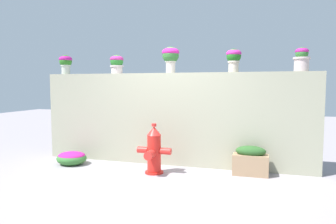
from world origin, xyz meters
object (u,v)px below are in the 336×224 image
object	(u,v)px
potted_plant_2	(171,56)
flower_bush_left	(72,158)
potted_plant_0	(66,62)
planter_box	(250,161)
potted_plant_4	(302,58)
fire_hydrant	(154,151)
potted_plant_1	(117,63)
potted_plant_3	(234,57)

from	to	relation	value
potted_plant_2	flower_bush_left	size ratio (longest dim) A/B	0.86
potted_plant_0	potted_plant_2	distance (m)	2.30
potted_plant_0	planter_box	world-z (taller)	potted_plant_0
potted_plant_2	potted_plant_4	world-z (taller)	potted_plant_2
fire_hydrant	potted_plant_2	bearing A→B (deg)	84.25
potted_plant_2	planter_box	distance (m)	2.39
potted_plant_4	flower_bush_left	distance (m)	4.49
potted_plant_1	potted_plant_2	bearing A→B (deg)	-1.56
potted_plant_2	potted_plant_3	bearing A→B (deg)	-0.67
potted_plant_1	potted_plant_4	distance (m)	3.41
potted_plant_0	potted_plant_2	world-z (taller)	potted_plant_2
potted_plant_3	fire_hydrant	xyz separation A→B (m)	(-1.24, -0.74, -1.61)
potted_plant_0	potted_plant_1	bearing A→B (deg)	1.20
flower_bush_left	potted_plant_1	bearing A→B (deg)	45.68
potted_plant_3	potted_plant_1	bearing A→B (deg)	178.89
potted_plant_1	potted_plant_2	world-z (taller)	potted_plant_2
fire_hydrant	potted_plant_0	bearing A→B (deg)	161.07
potted_plant_1	potted_plant_4	world-z (taller)	potted_plant_4
potted_plant_1	flower_bush_left	distance (m)	2.04
planter_box	potted_plant_4	bearing A→B (deg)	25.21
potted_plant_2	potted_plant_3	size ratio (longest dim) A/B	1.19
fire_hydrant	flower_bush_left	size ratio (longest dim) A/B	1.49
potted_plant_4	fire_hydrant	distance (m)	2.92
potted_plant_1	flower_bush_left	xyz separation A→B (m)	(-0.65, -0.66, -1.82)
potted_plant_3	fire_hydrant	distance (m)	2.16
potted_plant_1	potted_plant_4	xyz separation A→B (m)	(3.41, -0.05, 0.00)
potted_plant_3	potted_plant_2	bearing A→B (deg)	179.33
potted_plant_3	planter_box	world-z (taller)	potted_plant_3
potted_plant_0	potted_plant_4	xyz separation A→B (m)	(4.58, -0.03, -0.03)
potted_plant_0	planter_box	size ratio (longest dim) A/B	0.69
potted_plant_3	potted_plant_4	xyz separation A→B (m)	(1.11, -0.01, -0.04)
flower_bush_left	planter_box	bearing A→B (deg)	4.33
potted_plant_2	potted_plant_3	xyz separation A→B (m)	(1.17, -0.01, -0.06)
potted_plant_2	planter_box	bearing A→B (deg)	-14.30
potted_plant_3	planter_box	xyz separation A→B (m)	(0.34, -0.37, -1.76)
potted_plant_3	planter_box	size ratio (longest dim) A/B	0.71
potted_plant_1	flower_bush_left	bearing A→B (deg)	-134.32
fire_hydrant	flower_bush_left	bearing A→B (deg)	175.85
potted_plant_0	potted_plant_1	distance (m)	1.17
potted_plant_2	fire_hydrant	bearing A→B (deg)	-95.75
potted_plant_0	potted_plant_4	bearing A→B (deg)	-0.31
potted_plant_0	fire_hydrant	distance (m)	2.84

